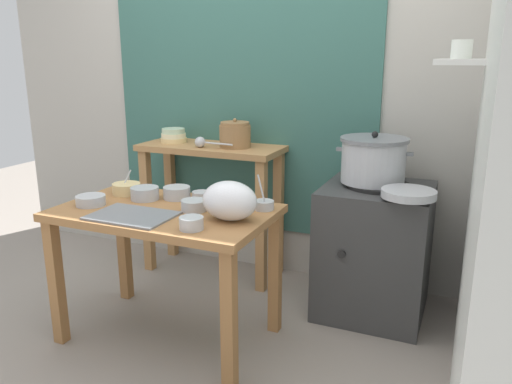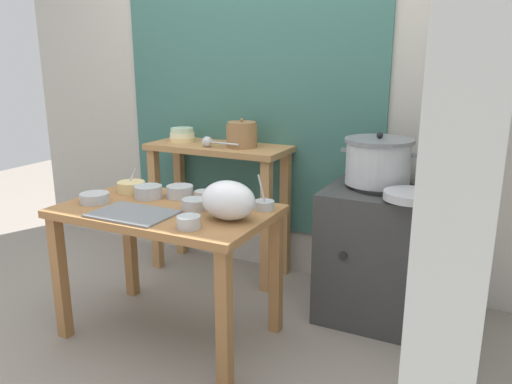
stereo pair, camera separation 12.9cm
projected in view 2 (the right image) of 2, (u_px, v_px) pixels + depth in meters
The scene contains 22 objects.
ground_plane at pixel (186, 333), 2.78m from camera, with size 9.00×9.00×0.00m, color gray.
wall_back at pixel (283, 83), 3.35m from camera, with size 4.40×0.12×2.60m.
wall_right at pixel (496, 101), 2.01m from camera, with size 0.30×3.20×2.60m.
prep_table at pixel (167, 228), 2.63m from camera, with size 1.10×0.66×0.72m.
back_shelf_table at pixel (219, 177), 3.43m from camera, with size 0.96×0.40×0.90m.
stove_block at pixel (379, 252), 2.91m from camera, with size 0.60×0.61×0.78m.
steamer_pot at pixel (378, 161), 2.81m from camera, with size 0.43×0.38×0.29m.
clay_pot at pixel (242, 135), 3.28m from camera, with size 0.20×0.20×0.19m.
bowl_stack_enamel at pixel (182, 135), 3.49m from camera, with size 0.18×0.18×0.10m.
ladle at pixel (209, 142), 3.28m from camera, with size 0.27×0.07×0.07m.
serving_tray at pixel (133, 214), 2.48m from camera, with size 0.40×0.28×0.01m, color slate.
plastic_bag at pixel (228, 200), 2.39m from camera, with size 0.27×0.20×0.19m, color white.
wide_pan at pixel (411, 196), 2.52m from camera, with size 0.28×0.28×0.04m, color #B7BABF.
prep_bowl_0 at pixel (131, 187), 2.88m from camera, with size 0.16×0.16×0.13m.
prep_bowl_1 at pixel (195, 204), 2.56m from camera, with size 0.13×0.13×0.06m.
prep_bowl_2 at pixel (204, 194), 2.76m from camera, with size 0.10×0.10×0.04m.
prep_bowl_3 at pixel (95, 198), 2.68m from camera, with size 0.15×0.15×0.05m.
prep_bowl_4 at pixel (264, 204), 2.56m from camera, with size 0.10×0.10×0.18m.
prep_bowl_5 at pixel (230, 197), 2.66m from camera, with size 0.17×0.17×0.07m.
prep_bowl_6 at pixel (148, 191), 2.77m from camera, with size 0.15×0.15×0.07m.
prep_bowl_7 at pixel (180, 191), 2.78m from camera, with size 0.15×0.15×0.07m.
prep_bowl_8 at pixel (189, 222), 2.28m from camera, with size 0.11×0.11×0.06m.
Camera 2 is at (1.45, -2.05, 1.47)m, focal length 35.48 mm.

